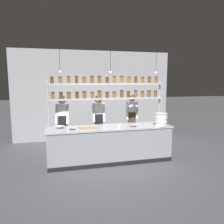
% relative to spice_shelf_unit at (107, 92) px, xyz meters
% --- Properties ---
extents(ground_plane, '(40.00, 40.00, 0.00)m').
position_rel_spice_shelf_unit_xyz_m(ground_plane, '(0.01, -0.33, -1.79)').
color(ground_plane, '#4C4C51').
extents(back_wall, '(5.59, 0.12, 3.12)m').
position_rel_spice_shelf_unit_xyz_m(back_wall, '(0.01, 2.08, -0.23)').
color(back_wall, '#939399').
rests_on(back_wall, ground_plane).
extents(prep_counter, '(3.19, 0.76, 0.92)m').
position_rel_spice_shelf_unit_xyz_m(prep_counter, '(0.01, -0.33, -1.33)').
color(prep_counter, gray).
rests_on(prep_counter, ground_plane).
extents(spice_shelf_unit, '(3.07, 0.28, 2.21)m').
position_rel_spice_shelf_unit_xyz_m(spice_shelf_unit, '(0.00, 0.00, 0.00)').
color(spice_shelf_unit, '#ADAFB5').
rests_on(spice_shelf_unit, ground_plane).
extents(chef_left, '(0.40, 0.32, 1.69)m').
position_rel_spice_shelf_unit_xyz_m(chef_left, '(-1.16, 0.24, -0.82)').
color(chef_left, black).
rests_on(chef_left, ground_plane).
extents(chef_center, '(0.37, 0.30, 1.68)m').
position_rel_spice_shelf_unit_xyz_m(chef_center, '(-0.17, 0.34, -0.82)').
color(chef_center, black).
rests_on(chef_center, ground_plane).
extents(chef_right, '(0.40, 0.33, 1.67)m').
position_rel_spice_shelf_unit_xyz_m(chef_right, '(0.88, 0.51, -0.83)').
color(chef_right, black).
rests_on(chef_right, ground_plane).
extents(container_stack, '(0.33, 0.33, 0.34)m').
position_rel_spice_shelf_unit_xyz_m(container_stack, '(1.30, -0.58, -0.70)').
color(container_stack, white).
rests_on(container_stack, prep_counter).
extents(cutting_board, '(0.40, 0.26, 0.02)m').
position_rel_spice_shelf_unit_xyz_m(cutting_board, '(-0.60, -0.43, -0.86)').
color(cutting_board, '#A88456').
rests_on(cutting_board, prep_counter).
extents(prep_bowl_near_left, '(0.19, 0.19, 0.05)m').
position_rel_spice_shelf_unit_xyz_m(prep_bowl_near_left, '(-0.96, -0.46, -0.85)').
color(prep_bowl_near_left, silver).
rests_on(prep_bowl_near_left, prep_counter).
extents(prep_bowl_center_front, '(0.19, 0.19, 0.05)m').
position_rel_spice_shelf_unit_xyz_m(prep_bowl_center_front, '(0.58, -0.50, -0.85)').
color(prep_bowl_center_front, silver).
rests_on(prep_bowl_center_front, prep_counter).
extents(prep_bowl_center_back, '(0.23, 0.23, 0.06)m').
position_rel_spice_shelf_unit_xyz_m(prep_bowl_center_back, '(-1.26, -0.25, -0.84)').
color(prep_bowl_center_back, white).
rests_on(prep_bowl_center_back, prep_counter).
extents(serving_cup_front, '(0.09, 0.09, 0.11)m').
position_rel_spice_shelf_unit_xyz_m(serving_cup_front, '(0.17, -0.65, -0.82)').
color(serving_cup_front, silver).
rests_on(serving_cup_front, prep_counter).
extents(pendant_light_row, '(2.50, 0.07, 0.82)m').
position_rel_spice_shelf_unit_xyz_m(pendant_light_row, '(0.02, -0.33, 0.54)').
color(pendant_light_row, black).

